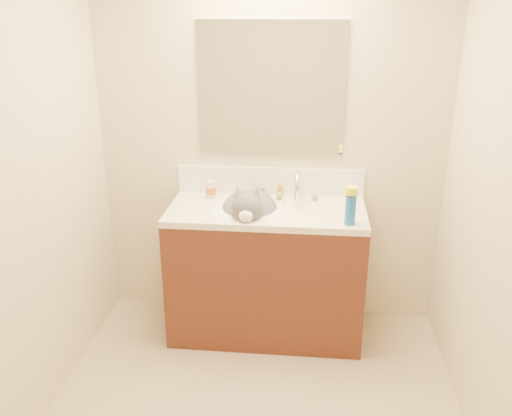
% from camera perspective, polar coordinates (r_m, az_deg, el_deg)
% --- Properties ---
extents(room_shell, '(2.24, 2.54, 2.52)m').
position_cam_1_polar(room_shell, '(2.17, -0.90, 6.18)').
color(room_shell, beige).
rests_on(room_shell, ground).
extents(vanity_cabinet, '(1.20, 0.55, 0.82)m').
position_cam_1_polar(vanity_cabinet, '(3.47, 1.08, -6.99)').
color(vanity_cabinet, '#492013').
rests_on(vanity_cabinet, ground).
extents(counter_slab, '(1.20, 0.55, 0.04)m').
position_cam_1_polar(counter_slab, '(3.29, 1.13, -0.38)').
color(counter_slab, beige).
rests_on(counter_slab, vanity_cabinet).
extents(basin, '(0.45, 0.36, 0.14)m').
position_cam_1_polar(basin, '(3.30, -1.00, -1.30)').
color(basin, white).
rests_on(basin, vanity_cabinet).
extents(faucet, '(0.28, 0.20, 0.21)m').
position_cam_1_polar(faucet, '(3.38, 4.38, 2.03)').
color(faucet, silver).
rests_on(faucet, counter_slab).
extents(cat, '(0.40, 0.49, 0.36)m').
position_cam_1_polar(cat, '(3.29, -0.68, -0.27)').
color(cat, '#514E51').
rests_on(cat, basin).
extents(backsplash, '(1.20, 0.02, 0.18)m').
position_cam_1_polar(backsplash, '(3.50, 1.50, 2.86)').
color(backsplash, white).
rests_on(backsplash, counter_slab).
extents(mirror, '(0.90, 0.02, 0.80)m').
position_cam_1_polar(mirror, '(3.37, 1.59, 12.45)').
color(mirror, white).
rests_on(mirror, room_shell).
extents(pill_bottle, '(0.06, 0.06, 0.11)m').
position_cam_1_polar(pill_bottle, '(3.47, -4.76, 2.00)').
color(pill_bottle, silver).
rests_on(pill_bottle, counter_slab).
extents(pill_label, '(0.07, 0.07, 0.04)m').
position_cam_1_polar(pill_label, '(3.47, -4.75, 1.86)').
color(pill_label, '#D85024').
rests_on(pill_label, pill_bottle).
extents(silver_jar, '(0.07, 0.07, 0.06)m').
position_cam_1_polar(silver_jar, '(3.48, 0.77, 1.72)').
color(silver_jar, '#B7B7BC').
rests_on(silver_jar, counter_slab).
extents(amber_bottle, '(0.05, 0.05, 0.10)m').
position_cam_1_polar(amber_bottle, '(3.44, 2.60, 1.75)').
color(amber_bottle, orange).
rests_on(amber_bottle, counter_slab).
extents(toothbrush, '(0.02, 0.15, 0.01)m').
position_cam_1_polar(toothbrush, '(3.35, 2.88, 0.45)').
color(toothbrush, silver).
rests_on(toothbrush, counter_slab).
extents(toothbrush_head, '(0.01, 0.03, 0.01)m').
position_cam_1_polar(toothbrush_head, '(3.35, 2.88, 0.48)').
color(toothbrush_head, '#65AFD7').
rests_on(toothbrush_head, counter_slab).
extents(spray_can, '(0.08, 0.08, 0.17)m').
position_cam_1_polar(spray_can, '(3.07, 9.90, -0.25)').
color(spray_can, blue).
rests_on(spray_can, counter_slab).
extents(spray_cap, '(0.08, 0.08, 0.04)m').
position_cam_1_polar(spray_cap, '(3.03, 10.03, 1.82)').
color(spray_cap, yellow).
rests_on(spray_cap, spray_can).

